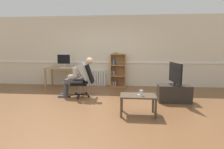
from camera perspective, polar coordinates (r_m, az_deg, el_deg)
name	(u,v)px	position (r m, az deg, el deg)	size (l,w,h in m)	color
ground_plane	(103,106)	(4.61, -2.87, -10.15)	(18.00, 18.00, 0.00)	brown
back_wall	(112,51)	(7.01, 0.12, 7.38)	(12.00, 0.13, 2.70)	beige
computer_desk	(65,70)	(6.94, -14.78, 1.38)	(1.37, 0.66, 0.76)	tan
imac_monitor	(64,60)	(7.00, -15.12, 4.57)	(0.52, 0.14, 0.49)	silver
keyboard	(64,68)	(6.79, -14.92, 2.16)	(0.36, 0.12, 0.02)	silver
computer_mouse	(72,67)	(6.72, -12.58, 2.22)	(0.06, 0.10, 0.03)	white
bookshelf	(117,71)	(6.84, 1.68, 1.25)	(0.58, 0.29, 1.31)	#AD7F4C
radiator	(94,78)	(7.09, -5.76, -1.13)	(0.92, 0.08, 0.61)	white
office_chair	(84,80)	(5.46, -8.90, -1.62)	(0.76, 0.62, 0.99)	black
person_seated	(79,76)	(5.47, -10.56, -0.40)	(1.06, 0.41, 1.19)	#4C4C51
tv_stand	(174,94)	(5.21, 19.21, -5.75)	(0.87, 0.42, 0.47)	#2D2823
tv_screen	(175,74)	(5.11, 19.52, 0.28)	(0.23, 0.88, 0.61)	black
coffee_table	(138,98)	(4.00, 8.29, -7.40)	(0.78, 0.46, 0.45)	#4C3D2D
drinking_glass	(141,93)	(3.92, 9.29, -5.80)	(0.07, 0.07, 0.13)	silver
spare_remote	(140,95)	(3.94, 8.92, -6.53)	(0.04, 0.15, 0.02)	white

